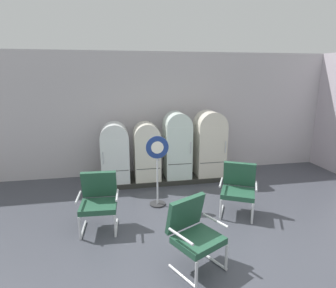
# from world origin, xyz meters

# --- Properties ---
(ground) EXTENTS (12.00, 10.00, 0.05)m
(ground) POSITION_xyz_m (0.00, 0.00, -0.03)
(ground) COLOR #3F414A
(back_wall) EXTENTS (11.76, 0.12, 3.14)m
(back_wall) POSITION_xyz_m (0.00, 3.66, 1.58)
(back_wall) COLOR beige
(back_wall) RESTS_ON ground
(display_plinth) EXTENTS (3.70, 0.95, 0.11)m
(display_plinth) POSITION_xyz_m (0.00, 3.02, 0.05)
(display_plinth) COLOR #2A2A26
(display_plinth) RESTS_ON ground
(refrigerator_0) EXTENTS (0.64, 0.66, 1.39)m
(refrigerator_0) POSITION_xyz_m (-1.18, 2.91, 0.84)
(refrigerator_0) COLOR white
(refrigerator_0) RESTS_ON display_plinth
(refrigerator_1) EXTENTS (0.61, 0.63, 1.38)m
(refrigerator_1) POSITION_xyz_m (-0.43, 2.89, 0.84)
(refrigerator_1) COLOR silver
(refrigerator_1) RESTS_ON display_plinth
(refrigerator_2) EXTENTS (0.62, 0.65, 1.61)m
(refrigerator_2) POSITION_xyz_m (0.32, 2.90, 0.96)
(refrigerator_2) COLOR silver
(refrigerator_2) RESTS_ON display_plinth
(refrigerator_3) EXTENTS (0.70, 0.67, 1.61)m
(refrigerator_3) POSITION_xyz_m (1.15, 2.91, 0.96)
(refrigerator_3) COLOR silver
(refrigerator_3) RESTS_ON display_plinth
(armchair_left) EXTENTS (0.69, 0.66, 0.97)m
(armchair_left) POSITION_xyz_m (-1.47, 1.00, 0.54)
(armchair_left) COLOR silver
(armchair_left) RESTS_ON ground
(armchair_right) EXTENTS (0.83, 0.83, 0.97)m
(armchair_right) POSITION_xyz_m (1.08, 1.03, 0.54)
(armchair_right) COLOR silver
(armchair_right) RESTS_ON ground
(armchair_center) EXTENTS (0.83, 0.83, 0.97)m
(armchair_center) POSITION_xyz_m (-0.17, -0.28, 0.54)
(armchair_center) COLOR silver
(armchair_center) RESTS_ON ground
(sign_stand) EXTENTS (0.44, 0.32, 1.44)m
(sign_stand) POSITION_xyz_m (-0.36, 1.63, 0.69)
(sign_stand) COLOR #2D2D30
(sign_stand) RESTS_ON ground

